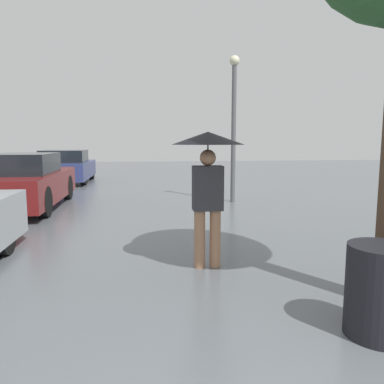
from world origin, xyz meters
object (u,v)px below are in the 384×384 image
at_px(pedestrian, 208,164).
at_px(parked_car_middle, 26,183).
at_px(trash_bin, 381,291).
at_px(street_lamp, 234,116).
at_px(parked_car_farthest, 66,167).

xyz_separation_m(pedestrian, parked_car_middle, (-3.60, 4.89, -0.71)).
relative_size(pedestrian, trash_bin, 2.25).
bearing_deg(trash_bin, street_lamp, 85.79).
relative_size(pedestrian, street_lamp, 0.45).
relative_size(parked_car_middle, parked_car_farthest, 1.10).
distance_m(parked_car_farthest, trash_bin, 13.65).
bearing_deg(parked_car_middle, street_lamp, 2.64).
bearing_deg(trash_bin, pedestrian, 120.38).
bearing_deg(parked_car_middle, pedestrian, -53.65).
bearing_deg(street_lamp, parked_car_farthest, 133.36).
xyz_separation_m(parked_car_farthest, street_lamp, (5.40, -5.72, 1.67)).
distance_m(street_lamp, trash_bin, 7.29).
distance_m(parked_car_farthest, street_lamp, 8.04).
relative_size(pedestrian, parked_car_farthest, 0.45).
xyz_separation_m(parked_car_middle, street_lamp, (5.22, 0.24, 1.64)).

